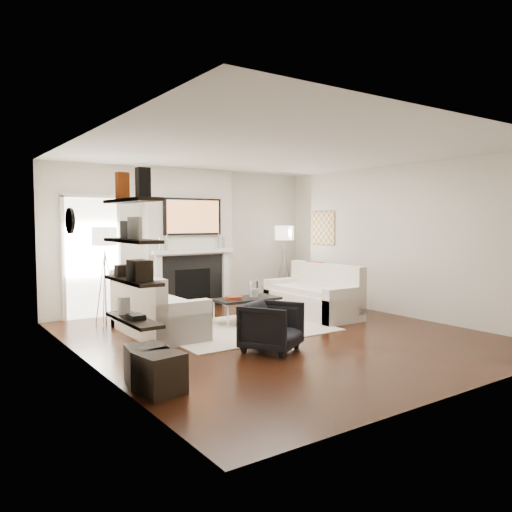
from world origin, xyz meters
TOP-DOWN VIEW (x-y plane):
  - room_envelope at (0.00, 0.00)m, footprint 6.00×6.00m
  - chimney_breast at (0.00, 2.88)m, footprint 1.80×0.25m
  - fireplace_surround at (0.00, 2.74)m, footprint 1.30×0.02m
  - firebox at (0.00, 2.73)m, footprint 0.75×0.02m
  - mantel_pilaster_l at (-0.72, 2.71)m, footprint 0.12×0.08m
  - mantel_pilaster_r at (0.72, 2.71)m, footprint 0.12×0.08m
  - mantel_shelf at (0.00, 2.69)m, footprint 1.70×0.18m
  - tv_body at (0.00, 2.71)m, footprint 1.20×0.06m
  - tv_screen at (0.00, 2.68)m, footprint 1.10×0.00m
  - candlestick_l_tall at (-0.55, 2.70)m, footprint 0.04×0.04m
  - candlestick_l_short at (-0.68, 2.70)m, footprint 0.04×0.04m
  - candlestick_r_tall at (0.55, 2.70)m, footprint 0.04×0.04m
  - candlestick_r_short at (0.68, 2.70)m, footprint 0.04×0.04m
  - hallway_panel at (-1.85, 2.98)m, footprint 0.90×0.02m
  - door_trim_l at (-2.33, 2.96)m, footprint 0.06×0.06m
  - door_trim_r at (-1.37, 2.96)m, footprint 0.06×0.06m
  - door_trim_top at (-1.85, 2.96)m, footprint 1.02×0.06m
  - rug at (-0.21, 0.70)m, footprint 2.60×2.00m
  - loveseat_left_base at (-1.42, 1.13)m, footprint 0.85×1.80m
  - loveseat_left_back at (-1.76, 1.13)m, footprint 0.18×1.80m
  - loveseat_left_arm_n at (-1.42, 0.32)m, footprint 0.85×0.18m
  - loveseat_left_arm_s at (-1.42, 1.94)m, footprint 0.85×0.18m
  - loveseat_left_cushion at (-1.37, 1.13)m, footprint 0.63×1.44m
  - pillow_left_orange at (-1.76, 1.43)m, footprint 0.10×0.42m
  - pillow_left_charcoal at (-1.76, 0.83)m, footprint 0.10×0.40m
  - loveseat_right_base at (1.42, 0.88)m, footprint 0.85×1.80m
  - loveseat_right_back at (1.75, 0.88)m, footprint 0.18×1.80m
  - loveseat_right_arm_n at (1.42, 0.07)m, footprint 0.85×0.18m
  - loveseat_right_arm_s at (1.42, 1.69)m, footprint 0.85×0.18m
  - loveseat_right_cushion at (1.37, 0.88)m, footprint 0.63×1.44m
  - pillow_right_orange at (1.75, 1.18)m, footprint 0.10×0.42m
  - pillow_right_charcoal at (1.75, 0.58)m, footprint 0.10×0.40m
  - coffee_table at (0.12, 1.05)m, footprint 1.10×0.55m
  - coffee_leg_nw at (-0.38, 0.83)m, footprint 0.02×0.02m
  - coffee_leg_ne at (0.62, 0.83)m, footprint 0.02×0.02m
  - coffee_leg_sw at (-0.38, 1.27)m, footprint 0.02×0.02m
  - coffee_leg_se at (0.62, 1.27)m, footprint 0.02×0.02m
  - hurricane_glass at (0.27, 1.05)m, footprint 0.16×0.16m
  - hurricane_candle at (0.27, 1.05)m, footprint 0.10×0.10m
  - copper_bowl at (-0.13, 1.05)m, footprint 0.29×0.29m
  - armchair at (-0.60, -0.63)m, footprint 0.91×0.89m
  - lamp_left_post at (-1.85, 2.26)m, footprint 0.02×0.02m
  - lamp_left_shade at (-1.85, 2.26)m, footprint 0.40×0.40m
  - lamp_left_leg_a at (-1.74, 2.26)m, footprint 0.25×0.02m
  - lamp_left_leg_b at (-1.91, 2.35)m, footprint 0.14×0.22m
  - lamp_left_leg_c at (-1.91, 2.16)m, footprint 0.14×0.22m
  - lamp_right_post at (2.05, 2.50)m, footprint 0.02×0.02m
  - lamp_right_shade at (2.05, 2.50)m, footprint 0.40×0.40m
  - lamp_right_leg_a at (2.16, 2.50)m, footprint 0.25×0.02m
  - lamp_right_leg_b at (2.00, 2.60)m, footprint 0.14×0.22m
  - lamp_right_leg_c at (1.99, 2.41)m, footprint 0.14×0.22m
  - console_top at (2.57, 2.04)m, footprint 0.35×1.20m
  - console_leg_n at (2.57, 1.49)m, footprint 0.30×0.04m
  - console_leg_s at (2.57, 2.59)m, footprint 0.30×0.04m
  - wall_art at (2.73, 2.05)m, footprint 0.03×0.70m
  - shelf_bottom at (-2.62, -1.00)m, footprint 0.25×1.00m
  - shelf_lower at (-2.62, -1.00)m, footprint 0.25×1.00m
  - shelf_upper at (-2.62, -1.00)m, footprint 0.25×1.00m
  - shelf_top at (-2.62, -1.00)m, footprint 0.25×1.00m
  - decor_magfile_a at (-2.62, -1.31)m, footprint 0.12×0.10m
  - decor_magfile_b at (-2.62, -0.75)m, footprint 0.12×0.10m
  - decor_frame_a at (-2.62, -1.08)m, footprint 0.04×0.30m
  - decor_frame_b at (-2.62, -0.82)m, footprint 0.04×0.22m
  - decor_wine_rack at (-2.62, -1.19)m, footprint 0.18×0.25m
  - decor_box_small at (-2.62, -0.72)m, footprint 0.15×0.12m
  - decor_books at (-2.62, -1.07)m, footprint 0.14×0.20m
  - decor_box_tall at (-2.62, -0.73)m, footprint 0.10×0.10m
  - clock_rim at (-2.73, 0.90)m, footprint 0.04×0.34m
  - clock_face at (-2.71, 0.90)m, footprint 0.01×0.29m
  - ottoman_near at (-2.47, -0.96)m, footprint 0.46×0.46m
  - ottoman_far at (-2.47, -1.30)m, footprint 0.46×0.46m

SIDE VIEW (x-z plane):
  - rug at x=-0.21m, z-range 0.00..0.01m
  - coffee_leg_nw at x=-0.38m, z-range 0.00..0.38m
  - coffee_leg_ne at x=0.62m, z-range 0.00..0.38m
  - coffee_leg_sw at x=-0.38m, z-range 0.00..0.38m
  - coffee_leg_se at x=0.62m, z-range 0.00..0.38m
  - ottoman_near at x=-2.47m, z-range 0.00..0.40m
  - ottoman_far at x=-2.47m, z-range 0.00..0.40m
  - loveseat_left_base at x=-1.42m, z-range 0.00..0.42m
  - loveseat_right_base at x=1.42m, z-range 0.00..0.42m
  - loveseat_left_arm_n at x=-1.42m, z-range 0.00..0.60m
  - loveseat_left_arm_s at x=-1.42m, z-range 0.00..0.60m
  - loveseat_right_arm_n at x=1.42m, z-range 0.00..0.60m
  - loveseat_right_arm_s at x=1.42m, z-range 0.00..0.60m
  - armchair at x=-0.60m, z-range 0.00..0.70m
  - console_leg_n at x=2.57m, z-range 0.00..0.71m
  - console_leg_s at x=2.57m, z-range 0.00..0.71m
  - coffee_table at x=0.12m, z-range 0.38..0.42m
  - copper_bowl at x=-0.13m, z-range 0.42..0.47m
  - firebox at x=0.00m, z-range 0.12..0.78m
  - loveseat_left_cushion at x=-1.37m, z-range 0.42..0.52m
  - loveseat_right_cushion at x=1.37m, z-range 0.42..0.52m
  - hurricane_candle at x=0.27m, z-range 0.42..0.57m
  - fireplace_surround at x=0.00m, z-range 0.00..1.04m
  - loveseat_left_back at x=-1.76m, z-range 0.13..0.93m
  - loveseat_right_back at x=1.75m, z-range 0.13..0.93m
  - mantel_pilaster_l at x=-0.72m, z-range 0.00..1.10m
  - mantel_pilaster_r at x=0.72m, z-range 0.00..1.10m
  - hurricane_glass at x=0.27m, z-range 0.42..0.70m
  - lamp_left_leg_a at x=-1.74m, z-range -0.02..1.22m
  - lamp_left_leg_b at x=-1.91m, z-range -0.02..1.22m
  - lamp_left_leg_c at x=-1.91m, z-range -0.02..1.22m
  - lamp_right_leg_a at x=2.16m, z-range -0.02..1.22m
  - lamp_right_leg_b at x=2.00m, z-range -0.02..1.22m
  - lamp_right_leg_c at x=1.99m, z-range -0.02..1.22m
  - lamp_left_post at x=-1.85m, z-range 0.00..1.20m
  - lamp_right_post at x=2.05m, z-range 0.00..1.20m
  - shelf_bottom at x=-2.62m, z-range 0.68..0.72m
  - pillow_left_charcoal at x=-1.76m, z-range 0.52..0.92m
  - pillow_right_charcoal at x=1.75m, z-range 0.52..0.92m
  - pillow_left_orange at x=-1.76m, z-range 0.52..0.94m
  - pillow_right_orange at x=1.75m, z-range 0.52..0.94m
  - console_top at x=2.57m, z-range 0.71..0.75m
  - decor_books at x=-2.62m, z-range 0.72..0.77m
  - decor_box_tall at x=-2.62m, z-range 0.72..0.90m
  - door_trim_l at x=-2.33m, z-range -0.03..2.13m
  - door_trim_r at x=-1.37m, z-range -0.03..2.13m
  - hallway_panel at x=-1.85m, z-range 0.00..2.10m
  - shelf_lower at x=-2.62m, z-range 1.08..1.12m
  - mantel_shelf at x=0.00m, z-range 1.09..1.16m
  - decor_box_small at x=-2.62m, z-range 1.12..1.24m
  - decor_wine_rack at x=-2.62m, z-range 1.12..1.32m
  - candlestick_l_short at x=-0.68m, z-range 1.15..1.40m
  - candlestick_r_short at x=0.68m, z-range 1.15..1.40m
  - candlestick_l_tall at x=-0.55m, z-range 1.16..1.45m
  - candlestick_r_tall at x=0.55m, z-range 1.16..1.45m
  - room_envelope at x=0.00m, z-range -1.65..4.35m
  - chimney_breast at x=0.00m, z-range 0.00..2.70m
  - lamp_left_shade at x=-1.85m, z-range 1.30..1.60m
  - lamp_right_shade at x=2.05m, z-range 1.30..1.60m
  - shelf_upper at x=-2.62m, z-range 1.48..1.52m
  - wall_art at x=2.73m, z-range 1.20..1.90m
  - decor_frame_b at x=-2.62m, z-range 1.52..1.70m
  - decor_frame_a at x=-2.62m, z-range 1.52..1.74m
  - clock_rim at x=-2.73m, z-range 1.53..1.87m
  - clock_face at x=-2.71m, z-range 1.55..1.84m
  - tv_screen at x=0.00m, z-range 1.47..2.09m
  - tv_body at x=0.00m, z-range 1.43..2.13m
  - shelf_top at x=-2.62m, z-range 1.88..1.92m
  - decor_magfile_a at x=-2.62m, z-range 1.92..2.20m
  - decor_magfile_b at x=-2.62m, z-range 1.92..2.20m
  - door_trim_top at x=-1.85m, z-range 2.10..2.16m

